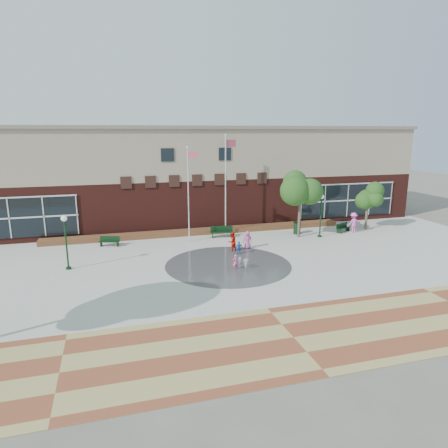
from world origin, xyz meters
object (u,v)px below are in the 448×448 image
object	(u,v)px
flagpole_right	(226,179)
child_splash	(235,262)
flagpole_left	(189,190)
bench_left	(109,243)
trash_can	(297,228)

from	to	relation	value
flagpole_right	child_splash	xyz separation A→B (m)	(-2.00, -9.03, -4.25)
flagpole_left	bench_left	distance (m)	7.42
flagpole_left	bench_left	xyz separation A→B (m)	(-6.25, 0.45, -3.99)
flagpole_left	bench_left	size ratio (longest dim) A/B	4.71
bench_left	trash_can	size ratio (longest dim) A/B	1.53
flagpole_left	bench_left	bearing A→B (deg)	-161.44
flagpole_left	child_splash	bearing A→B (deg)	-55.49
flagpole_right	child_splash	distance (m)	10.18
bench_left	trash_can	world-z (taller)	trash_can
child_splash	bench_left	bearing A→B (deg)	-62.12
flagpole_left	child_splash	size ratio (longest dim) A/B	7.41
flagpole_right	trash_can	size ratio (longest dim) A/B	8.08
flagpole_left	trash_can	size ratio (longest dim) A/B	7.22
flagpole_left	bench_left	world-z (taller)	flagpole_left
flagpole_left	trash_can	xyz separation A→B (m)	(9.46, -0.08, -3.71)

